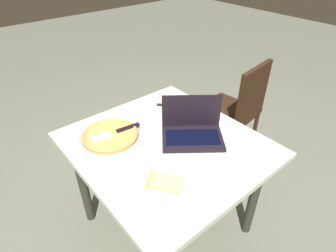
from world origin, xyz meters
name	(u,v)px	position (x,y,z in m)	size (l,w,h in m)	color
ground_plane	(167,223)	(0.00, 0.00, 0.00)	(12.00, 12.00, 0.00)	#676A5C
dining_table	(166,156)	(0.00, 0.00, 0.62)	(1.02, 0.94, 0.72)	beige
laptop	(192,130)	(0.04, 0.15, 0.76)	(0.39, 0.41, 0.22)	black
pizza_plate	(165,183)	(0.24, -0.20, 0.73)	(0.25, 0.25, 0.04)	white
pizza_tray	(110,135)	(-0.24, -0.21, 0.73)	(0.36, 0.36, 0.04)	#A19BAF
table_knife	(169,106)	(-0.29, 0.26, 0.72)	(0.17, 0.15, 0.01)	beige
chair_near	(237,107)	(-0.20, 0.91, 0.50)	(0.48, 0.48, 0.89)	black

